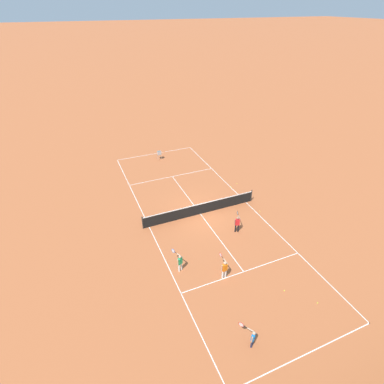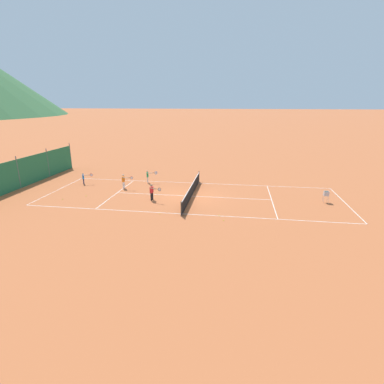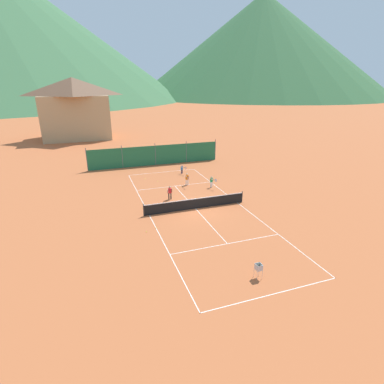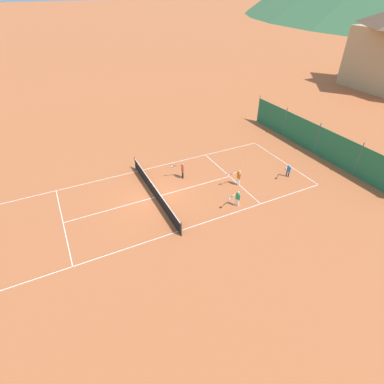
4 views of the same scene
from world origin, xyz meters
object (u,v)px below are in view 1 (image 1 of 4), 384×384
player_near_service (224,268)px  tennis_ball_by_net_right (284,291)px  tennis_net (201,209)px  player_far_baseline (252,337)px  tennis_ball_alley_right (237,183)px  tennis_ball_service_box (231,187)px  player_near_baseline (180,261)px  player_far_service (237,223)px  tennis_ball_near_corner (260,211)px  tennis_ball_alley_left (317,303)px  ball_hopper (159,153)px

player_near_service → tennis_ball_by_net_right: player_near_service is taller
player_near_service → tennis_ball_by_net_right: bearing=140.0°
tennis_net → player_far_baseline: (2.11, 10.50, 0.14)m
tennis_ball_alley_right → tennis_ball_service_box: same height
tennis_net → player_far_baseline: player_far_baseline is taller
player_near_baseline → tennis_ball_by_net_right: 6.23m
tennis_ball_alley_right → tennis_ball_service_box: 0.87m
tennis_ball_by_net_right → tennis_ball_alley_right: (-3.55, -11.42, 0.00)m
tennis_ball_by_net_right → tennis_ball_service_box: 11.41m
player_far_service → tennis_ball_near_corner: 3.27m
tennis_ball_alley_left → tennis_ball_service_box: 12.55m
tennis_net → player_near_baseline: (3.52, 4.74, 0.22)m
tennis_ball_alley_left → tennis_ball_alley_right: 13.02m
tennis_net → player_far_baseline: size_ratio=8.41×
player_far_baseline → ball_hopper: bearing=-95.8°
player_far_service → player_far_baseline: bearing=64.5°
player_far_service → tennis_net: bearing=-62.0°
player_far_baseline → tennis_ball_service_box: player_far_baseline is taller
tennis_ball_near_corner → ball_hopper: ball_hopper is taller
tennis_net → player_near_baseline: bearing=53.3°
tennis_ball_alley_right → ball_hopper: ball_hopper is taller
player_far_baseline → tennis_ball_near_corner: 11.11m
tennis_ball_alley_left → tennis_ball_by_net_right: same height
tennis_ball_near_corner → tennis_ball_by_net_right: same height
player_near_baseline → tennis_ball_alley_left: bearing=139.3°
player_near_baseline → player_far_service: 5.38m
player_near_service → player_far_service: size_ratio=1.00×
tennis_ball_alley_right → tennis_ball_near_corner: bearing=83.6°
tennis_net → tennis_ball_by_net_right: (-1.36, 8.54, -0.47)m
tennis_ball_by_net_right → tennis_ball_service_box: bearing=-103.9°
tennis_ball_service_box → tennis_ball_alley_left: bearing=82.7°
tennis_ball_alley_right → tennis_ball_by_net_right: bearing=72.7°
tennis_ball_alley_left → player_near_baseline: bearing=-40.7°
tennis_ball_alley_left → tennis_ball_alley_right: (-2.40, -12.80, 0.00)m
player_near_service → tennis_ball_alley_right: 11.11m
tennis_ball_near_corner → player_near_baseline: bearing=21.9°
tennis_net → tennis_ball_alley_left: bearing=104.2°
player_near_baseline → player_far_service: player_far_service is taller
tennis_net → player_near_service: size_ratio=7.03×
tennis_ball_alley_right → player_near_baseline: bearing=42.1°
player_far_baseline → tennis_ball_by_net_right: (-3.47, -1.96, -0.61)m
player_near_baseline → tennis_ball_service_box: size_ratio=18.59×
player_near_service → player_far_service: 4.44m
tennis_ball_alley_right → tennis_ball_service_box: bearing=23.3°
player_far_service → tennis_ball_alley_right: bearing=-120.4°
tennis_net → player_far_service: 3.28m
player_far_baseline → tennis_ball_service_box: 14.45m
tennis_net → tennis_ball_by_net_right: bearing=99.1°
player_near_baseline → player_far_service: bearing=-159.9°
player_far_service → tennis_ball_by_net_right: (0.17, 5.66, -0.73)m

